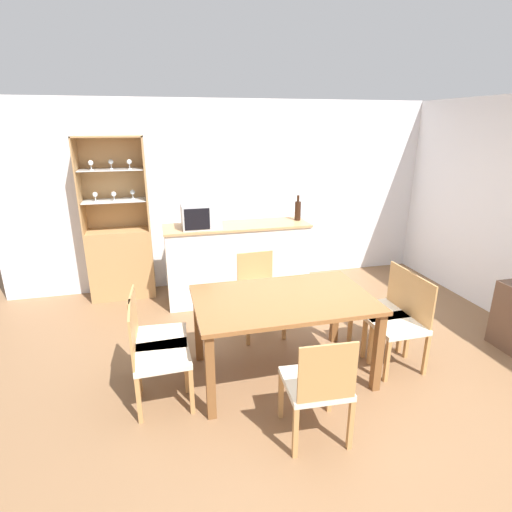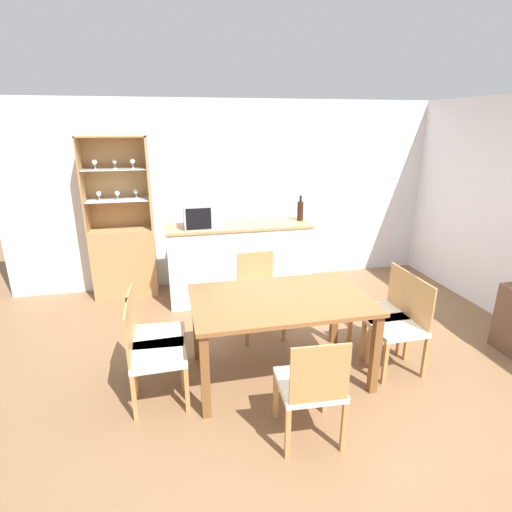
# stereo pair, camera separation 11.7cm
# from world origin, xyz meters

# --- Properties ---
(ground_plane) EXTENTS (18.00, 18.00, 0.00)m
(ground_plane) POSITION_xyz_m (0.00, 0.00, 0.00)
(ground_plane) COLOR brown
(wall_back) EXTENTS (6.80, 0.06, 2.55)m
(wall_back) POSITION_xyz_m (0.00, 2.63, 1.27)
(wall_back) COLOR silver
(wall_back) RESTS_ON ground_plane
(kitchen_counter) EXTENTS (1.85, 0.54, 1.01)m
(kitchen_counter) POSITION_xyz_m (-0.40, 1.94, 0.51)
(kitchen_counter) COLOR white
(kitchen_counter) RESTS_ON ground_plane
(display_cabinet) EXTENTS (0.81, 0.39, 2.09)m
(display_cabinet) POSITION_xyz_m (-1.88, 2.41, 0.61)
(display_cabinet) COLOR tan
(display_cabinet) RESTS_ON ground_plane
(dining_table) EXTENTS (1.57, 0.98, 0.78)m
(dining_table) POSITION_xyz_m (-0.35, 0.17, 0.68)
(dining_table) COLOR brown
(dining_table) RESTS_ON ground_plane
(dining_chair_side_left_far) EXTENTS (0.47, 0.47, 0.89)m
(dining_chair_side_left_far) POSITION_xyz_m (-1.47, 0.32, 0.45)
(dining_chair_side_left_far) COLOR beige
(dining_chair_side_left_far) RESTS_ON ground_plane
(dining_chair_side_left_near) EXTENTS (0.46, 0.46, 0.89)m
(dining_chair_side_left_near) POSITION_xyz_m (-1.47, 0.02, 0.45)
(dining_chair_side_left_near) COLOR beige
(dining_chair_side_left_near) RESTS_ON ground_plane
(dining_chair_head_near) EXTENTS (0.47, 0.47, 0.89)m
(dining_chair_head_near) POSITION_xyz_m (-0.35, -0.66, 0.45)
(dining_chair_head_near) COLOR beige
(dining_chair_head_near) RESTS_ON ground_plane
(dining_chair_side_right_far) EXTENTS (0.46, 0.46, 0.89)m
(dining_chair_side_right_far) POSITION_xyz_m (0.78, 0.31, 0.45)
(dining_chair_side_right_far) COLOR beige
(dining_chair_side_right_far) RESTS_ON ground_plane
(dining_chair_side_right_near) EXTENTS (0.45, 0.45, 0.89)m
(dining_chair_side_right_near) POSITION_xyz_m (0.78, 0.02, 0.45)
(dining_chair_side_right_near) COLOR beige
(dining_chair_side_right_near) RESTS_ON ground_plane
(dining_chair_head_far) EXTENTS (0.47, 0.47, 0.89)m
(dining_chair_head_far) POSITION_xyz_m (-0.35, 1.00, 0.45)
(dining_chair_head_far) COLOR beige
(dining_chair_head_far) RESTS_ON ground_plane
(microwave) EXTENTS (0.47, 0.40, 0.30)m
(microwave) POSITION_xyz_m (-0.86, 1.92, 1.16)
(microwave) COLOR #B7BABF
(microwave) RESTS_ON kitchen_counter
(wine_bottle) EXTENTS (0.08, 0.08, 0.33)m
(wine_bottle) POSITION_xyz_m (0.43, 1.98, 1.15)
(wine_bottle) COLOR black
(wine_bottle) RESTS_ON kitchen_counter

